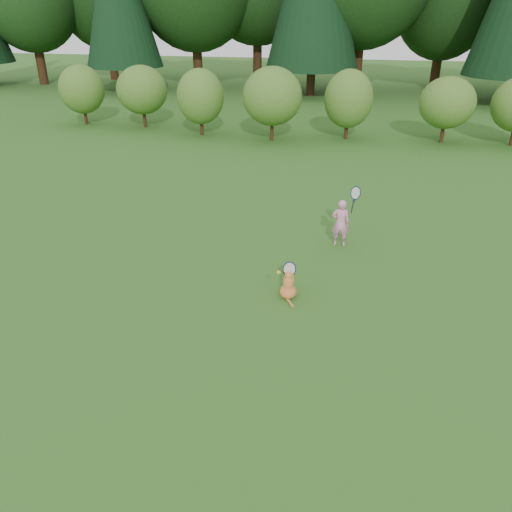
# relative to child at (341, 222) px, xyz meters

# --- Properties ---
(ground) EXTENTS (100.00, 100.00, 0.00)m
(ground) POSITION_rel_child_xyz_m (-1.55, -3.09, -0.55)
(ground) COLOR #275417
(ground) RESTS_ON ground
(shrub_row) EXTENTS (28.00, 3.00, 2.80)m
(shrub_row) POSITION_rel_child_xyz_m (-1.55, 9.91, 0.85)
(shrub_row) COLOR #446B21
(shrub_row) RESTS_ON ground
(child) EXTENTS (0.60, 0.39, 1.55)m
(child) POSITION_rel_child_xyz_m (0.00, 0.00, 0.00)
(child) COLOR pink
(child) RESTS_ON ground
(cat) EXTENTS (0.37, 0.68, 0.69)m
(cat) POSITION_rel_child_xyz_m (-0.75, -2.37, -0.28)
(cat) COLOR #C16625
(cat) RESTS_ON ground
(tennis_ball) EXTENTS (0.06, 0.06, 0.06)m
(tennis_ball) POSITION_rel_child_xyz_m (-0.80, -3.18, 0.36)
(tennis_ball) COLOR #BBC817
(tennis_ball) RESTS_ON ground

